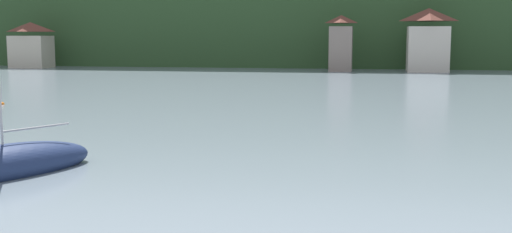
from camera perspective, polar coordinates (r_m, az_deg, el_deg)
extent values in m
cube|color=#2D4C28|center=(131.28, 8.69, 9.93)|extent=(352.00, 68.87, 21.94)
cube|color=#BCB29E|center=(105.10, -19.94, 5.61)|extent=(5.79, 4.26, 5.07)
pyramid|color=brown|center=(105.08, -20.03, 7.74)|extent=(6.08, 4.47, 1.49)
cube|color=gray|center=(90.78, 7.80, 6.18)|extent=(3.24, 4.03, 6.40)
pyramid|color=brown|center=(90.79, 7.84, 8.86)|extent=(3.40, 4.24, 1.13)
cube|color=beige|center=(91.57, 15.49, 5.98)|extent=(5.61, 5.11, 6.37)
pyramid|color=brown|center=(91.60, 15.59, 9.01)|extent=(5.89, 5.37, 1.79)
ellipsoid|color=navy|center=(24.84, -22.17, -4.21)|extent=(5.46, 7.44, 1.58)
cylinder|color=#ADADB2|center=(25.32, -19.51, -0.96)|extent=(1.43, 2.52, 0.08)
sphere|color=orange|center=(50.20, -22.32, 1.03)|extent=(0.40, 0.40, 0.40)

